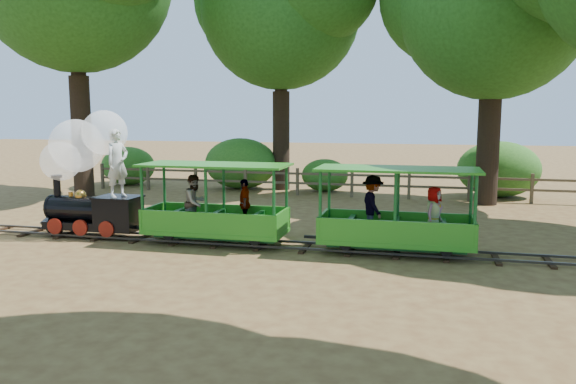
% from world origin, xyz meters
% --- Properties ---
extents(ground, '(90.00, 90.00, 0.00)m').
position_xyz_m(ground, '(0.00, 0.00, 0.00)').
color(ground, olive).
rests_on(ground, ground).
extents(track, '(22.00, 1.00, 0.10)m').
position_xyz_m(track, '(0.00, 0.00, 0.07)').
color(track, '#3F3D3A').
rests_on(track, ground).
extents(locomotive, '(2.72, 1.28, 3.12)m').
position_xyz_m(locomotive, '(-4.45, 0.07, 1.75)').
color(locomotive, black).
rests_on(locomotive, ground).
extents(carriage_front, '(3.36, 1.37, 1.75)m').
position_xyz_m(carriage_front, '(-1.11, -0.02, 0.77)').
color(carriage_front, '#2B891D').
rests_on(carriage_front, track).
extents(carriage_rear, '(3.36, 1.45, 1.75)m').
position_xyz_m(carriage_rear, '(2.91, 0.07, 0.79)').
color(carriage_rear, '#2B891D').
rests_on(carriage_rear, track).
extents(oak_nc, '(7.66, 6.74, 10.00)m').
position_xyz_m(oak_nc, '(-2.03, 9.58, 7.24)').
color(oak_nc, '#2D2116').
rests_on(oak_nc, ground).
extents(fence, '(18.10, 0.10, 1.00)m').
position_xyz_m(fence, '(0.00, 8.00, 0.58)').
color(fence, brown).
rests_on(fence, ground).
extents(shrub_west, '(2.31, 1.78, 1.60)m').
position_xyz_m(shrub_west, '(-8.59, 9.30, 0.80)').
color(shrub_west, '#2D6B1E').
rests_on(shrub_west, ground).
extents(shrub_mid_w, '(2.91, 2.24, 2.01)m').
position_xyz_m(shrub_mid_w, '(-3.62, 9.30, 1.01)').
color(shrub_mid_w, '#2D6B1E').
rests_on(shrub_mid_w, ground).
extents(shrub_mid_e, '(1.80, 1.39, 1.25)m').
position_xyz_m(shrub_mid_e, '(-0.22, 9.30, 0.62)').
color(shrub_mid_e, '#2D6B1E').
rests_on(shrub_mid_e, ground).
extents(shrub_east, '(2.90, 2.23, 2.00)m').
position_xyz_m(shrub_east, '(6.08, 9.30, 1.00)').
color(shrub_east, '#2D6B1E').
rests_on(shrub_east, ground).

